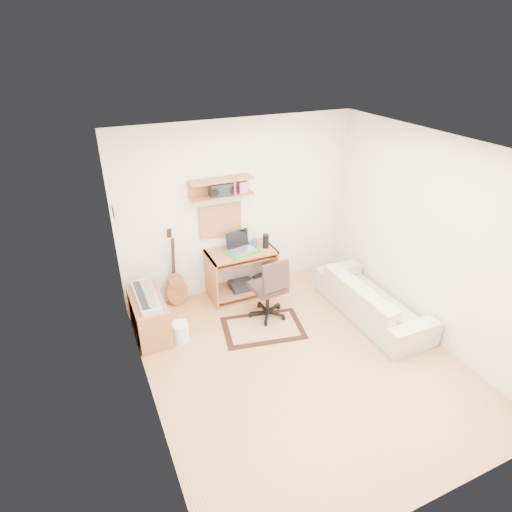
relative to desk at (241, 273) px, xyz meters
name	(u,v)px	position (x,y,z in m)	size (l,w,h in m)	color
floor	(302,362)	(0.09, -1.73, -0.38)	(3.60, 4.00, 0.01)	tan
ceiling	(316,151)	(0.09, -1.73, 2.23)	(3.60, 4.00, 0.01)	white
back_wall	(239,209)	(0.09, 0.28, 0.93)	(3.60, 0.01, 2.60)	silver
left_wall	(141,309)	(-1.72, -1.73, 0.93)	(0.01, 4.00, 2.60)	silver
right_wall	(433,241)	(1.89, -1.73, 0.93)	(0.01, 4.00, 2.60)	silver
wall_shelf	(222,188)	(-0.21, 0.15, 1.32)	(0.90, 0.25, 0.26)	#A8663B
cork_board	(221,221)	(-0.21, 0.25, 0.79)	(0.64, 0.03, 0.49)	tan
wall_photo	(114,212)	(-1.70, -0.23, 1.34)	(0.02, 0.20, 0.15)	#4C8CBF
desk	(241,273)	(0.00, 0.00, 0.00)	(1.00, 0.55, 0.75)	#A8663B
laptop	(242,243)	(0.01, -0.02, 0.51)	(0.36, 0.36, 0.28)	silver
speaker	(266,241)	(0.38, -0.05, 0.48)	(0.09, 0.09, 0.21)	black
desk_lamp	(247,236)	(0.16, 0.14, 0.53)	(0.10, 0.10, 0.31)	black
pencil_cup	(254,242)	(0.26, 0.10, 0.43)	(0.07, 0.07, 0.11)	#3758A6
boombox	(222,189)	(-0.20, 0.15, 1.30)	(0.37, 0.17, 0.19)	black
rug	(263,328)	(-0.07, -0.93, -0.37)	(1.08, 0.72, 0.01)	#D3B98D
task_chair	(268,287)	(0.11, -0.69, 0.11)	(0.49, 0.49, 0.97)	#34221E
cabinet	(149,316)	(-1.49, -0.39, -0.10)	(0.40, 0.90, 0.55)	#A8663B
music_keyboard	(146,296)	(-1.49, -0.39, 0.21)	(0.25, 0.81, 0.07)	#B2B5BA
guitar	(175,269)	(-0.98, 0.13, 0.22)	(0.32, 0.20, 1.19)	#995E2F
waste_basket	(180,332)	(-1.17, -0.71, -0.24)	(0.22, 0.22, 0.27)	white
printer	(270,281)	(0.49, 0.03, -0.29)	(0.47, 0.36, 0.18)	#A5A8AA
sofa	(373,293)	(1.47, -1.27, -0.01)	(1.88, 0.55, 0.74)	beige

